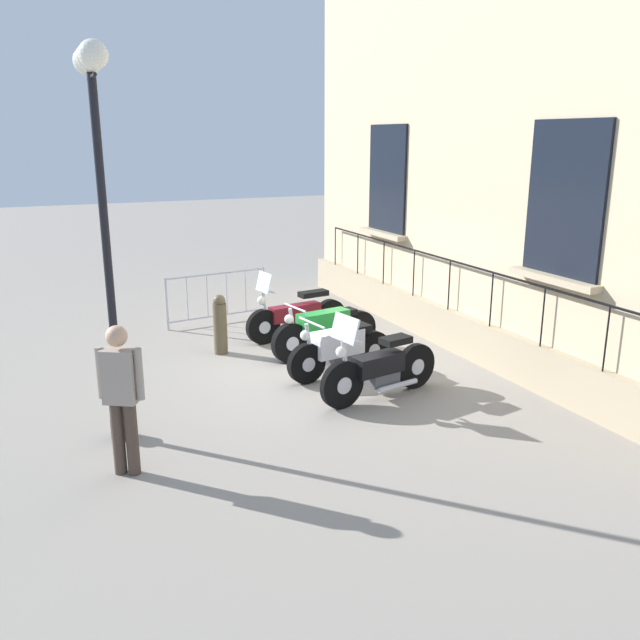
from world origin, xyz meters
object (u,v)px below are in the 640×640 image
Objects in this scene: motorcycle_white at (340,349)px; pedestrian_standing at (121,392)px; lamppost at (100,171)px; bollard at (220,324)px; crowd_barrier at (217,296)px; motorcycle_maroon at (297,316)px; motorcycle_green at (325,330)px; motorcycle_black at (379,369)px.

pedestrian_standing is at bearing 27.87° from motorcycle_white.
bollard is (-2.08, -2.76, -2.78)m from lamppost.
crowd_barrier is at bearing -118.53° from lamppost.
pedestrian_standing reaches higher than motorcycle_maroon.
lamppost is at bearing 27.62° from motorcycle_green.
pedestrian_standing is (2.16, 3.75, 0.46)m from bollard.
motorcycle_white is at bearing -152.13° from pedestrian_standing.
motorcycle_maroon is 5.57m from lamppost.
lamppost is 2.68× the size of pedestrian_standing.
crowd_barrier reaches higher than motorcycle_green.
lamppost is at bearing 53.09° from bollard.
motorcycle_maroon is at bearing -93.83° from motorcycle_white.
pedestrian_standing reaches higher than crowd_barrier.
motorcycle_green is 1.21× the size of pedestrian_standing.
pedestrian_standing is at bearing 47.50° from motorcycle_maroon.
pedestrian_standing is at bearing 85.25° from lamppost.
motorcycle_white is 0.92× the size of motorcycle_black.
lamppost reaches higher than motorcycle_black.
motorcycle_green is at bearing -93.01° from motorcycle_black.
motorcycle_green is at bearing 153.45° from bollard.
motorcycle_green is at bearing 93.87° from motorcycle_maroon.
motorcycle_white is 1.08m from motorcycle_black.
motorcycle_white is at bearing 103.59° from crowd_barrier.
motorcycle_maroon is 1.98× the size of bollard.
crowd_barrier reaches higher than motorcycle_white.
pedestrian_standing reaches higher than motorcycle_white.
crowd_barrier is at bearing -78.09° from motorcycle_black.
motorcycle_white is 3.94m from crowd_barrier.
motorcycle_maroon is 2.17m from motorcycle_white.
lamppost is (3.64, 3.07, 2.88)m from motorcycle_maroon.
motorcycle_maroon is 5.54m from pedestrian_standing.
crowd_barrier is at bearing -57.11° from motorcycle_maroon.
lamppost is at bearing 40.19° from motorcycle_maroon.
motorcycle_maroon reaches higher than bollard.
motorcycle_maroon is 1.11× the size of motorcycle_white.
pedestrian_standing reaches higher than motorcycle_green.
bollard is at bearing -26.55° from motorcycle_green.
motorcycle_black is at bearing 117.47° from bollard.
motorcycle_maroon is at bearing -139.81° from lamppost.
bollard reaches higher than motorcycle_white.
motorcycle_maroon reaches higher than crowd_barrier.
pedestrian_standing is at bearing 65.11° from crowd_barrier.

